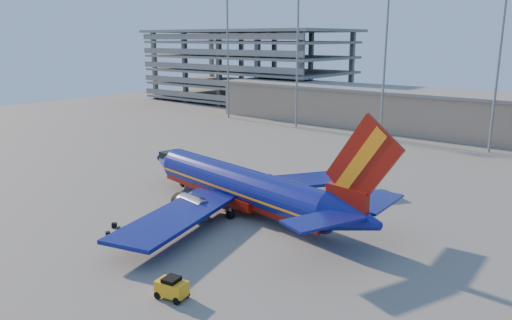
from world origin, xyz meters
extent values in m
plane|color=slate|center=(0.00, 0.00, 0.00)|extent=(220.00, 220.00, 0.00)
cube|color=gray|center=(10.00, 58.00, 4.00)|extent=(120.00, 15.00, 8.00)
cube|color=slate|center=(10.00, 58.00, 8.20)|extent=(122.00, 16.00, 0.60)
cube|color=slate|center=(-62.00, 74.00, 1.00)|extent=(60.00, 30.00, 0.70)
cube|color=slate|center=(-62.00, 74.00, 5.20)|extent=(60.00, 30.00, 0.70)
cube|color=slate|center=(-62.00, 74.00, 9.40)|extent=(60.00, 30.00, 0.70)
cube|color=slate|center=(-62.00, 74.00, 13.60)|extent=(60.00, 30.00, 0.70)
cube|color=slate|center=(-62.00, 74.00, 17.80)|extent=(60.00, 30.00, 0.70)
cube|color=slate|center=(-62.00, 74.00, 21.00)|extent=(62.00, 32.00, 0.80)
cube|color=slate|center=(-62.00, 87.00, 10.50)|extent=(1.20, 1.20, 21.00)
cylinder|color=gray|center=(-45.00, 46.00, 14.00)|extent=(0.44, 0.44, 28.00)
cylinder|color=gray|center=(-25.00, 46.00, 14.00)|extent=(0.44, 0.44, 28.00)
cylinder|color=gray|center=(-5.00, 46.00, 14.00)|extent=(0.44, 0.44, 28.00)
cylinder|color=gray|center=(15.00, 46.00, 14.00)|extent=(0.44, 0.44, 28.00)
cylinder|color=navy|center=(1.04, -2.97, 2.92)|extent=(26.30, 8.09, 4.01)
cube|color=maroon|center=(1.04, -2.97, 1.90)|extent=(26.18, 7.34, 1.41)
cube|color=orange|center=(1.04, -2.97, 2.65)|extent=(26.31, 8.13, 0.24)
cone|color=navy|center=(-14.04, -0.54, 2.92)|extent=(5.13, 4.68, 4.01)
cube|color=black|center=(-12.65, -0.76, 3.95)|extent=(3.01, 3.19, 0.87)
cone|color=navy|center=(16.65, -5.48, 3.30)|extent=(6.20, 4.85, 4.01)
cube|color=maroon|center=(15.79, -5.34, 4.77)|extent=(4.59, 1.31, 2.38)
cube|color=maroon|center=(17.29, -5.58, 8.56)|extent=(7.90, 1.61, 8.64)
cube|color=orange|center=(17.08, -5.55, 8.56)|extent=(5.29, 1.29, 6.78)
cube|color=navy|center=(16.81, -1.77, 3.90)|extent=(3.59, 7.08, 0.24)
cube|color=navy|center=(15.64, -9.04, 3.90)|extent=(5.53, 7.64, 0.24)
cube|color=navy|center=(4.16, 6.19, 1.95)|extent=(13.71, 17.02, 0.38)
cube|color=navy|center=(1.13, -12.63, 1.95)|extent=(9.54, 17.61, 0.38)
cube|color=maroon|center=(1.57, -3.05, 1.46)|extent=(7.09, 5.20, 1.08)
cylinder|color=gray|center=(0.65, 2.80, 1.25)|extent=(4.21, 2.87, 2.27)
cylinder|color=gray|center=(-1.14, -8.32, 1.25)|extent=(4.21, 2.87, 2.27)
cylinder|color=gray|center=(-10.72, -1.07, 0.60)|extent=(0.30, 0.30, 1.19)
cylinder|color=black|center=(-10.72, -1.07, 0.35)|extent=(0.73, 0.38, 0.69)
cylinder|color=black|center=(3.09, -0.44, 0.45)|extent=(0.99, 0.73, 0.91)
cylinder|color=black|center=(2.19, -6.00, 0.45)|extent=(0.99, 0.73, 0.91)
cube|color=#FDAC16|center=(10.14, -21.44, 0.83)|extent=(2.53, 1.74, 1.10)
cube|color=black|center=(10.14, -21.44, 1.49)|extent=(1.31, 1.40, 0.39)
cylinder|color=black|center=(9.16, -21.01, 0.29)|extent=(0.60, 0.30, 0.57)
cylinder|color=black|center=(9.39, -22.21, 0.29)|extent=(0.60, 0.30, 0.57)
cylinder|color=black|center=(10.89, -20.68, 0.29)|extent=(0.60, 0.30, 0.57)
cylinder|color=black|center=(11.12, -21.87, 0.29)|extent=(0.60, 0.30, 0.57)
cube|color=black|center=(-3.90, -17.31, 0.23)|extent=(0.59, 0.55, 0.46)
cube|color=black|center=(-3.94, -15.98, 0.26)|extent=(0.62, 0.57, 0.53)
cube|color=black|center=(-3.16, -17.63, 0.20)|extent=(0.63, 0.48, 0.40)
cube|color=black|center=(-5.31, -15.56, 0.27)|extent=(0.59, 0.57, 0.54)
cube|color=black|center=(-2.60, -15.99, 0.18)|extent=(0.64, 0.55, 0.37)
cube|color=black|center=(-3.21, -15.74, 0.26)|extent=(0.72, 0.62, 0.51)
camera|label=1|loc=(36.39, -43.84, 19.02)|focal=35.00mm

